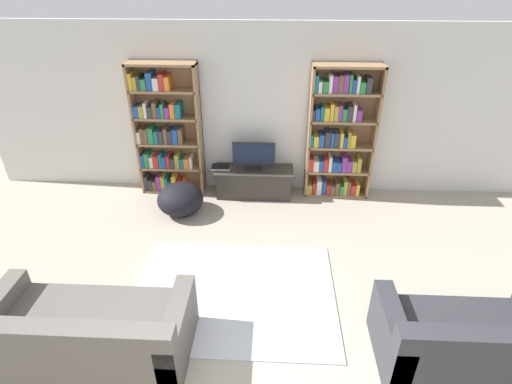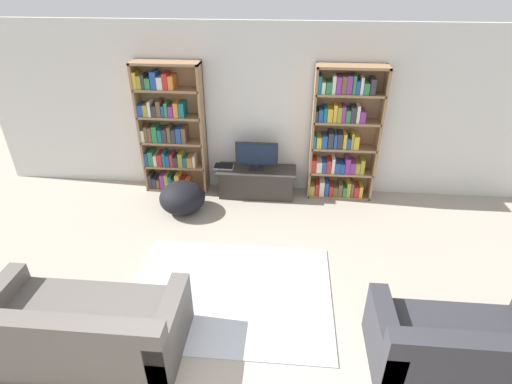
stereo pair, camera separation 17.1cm
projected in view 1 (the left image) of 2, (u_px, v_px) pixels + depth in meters
name	position (u px, v px, depth m)	size (l,w,h in m)	color
wall_back	(263.00, 112.00, 6.10)	(8.80, 0.06, 2.60)	silver
bookshelf_left	(166.00, 133.00, 6.17)	(1.01, 0.30, 2.06)	#93704C
bookshelf_right	(338.00, 136.00, 6.05)	(1.01, 0.30, 2.06)	#93704C
tv_stand	(254.00, 182.00, 6.40)	(1.24, 0.46, 0.45)	#332D28
television	(254.00, 155.00, 6.17)	(0.66, 0.16, 0.45)	black
laptop	(221.00, 167.00, 6.32)	(0.31, 0.22, 0.03)	#B7B7BC
area_rug	(234.00, 294.00, 4.55)	(2.29, 1.75, 0.02)	#B2B7C1
couch_left_sectional	(87.00, 335.00, 3.72)	(1.89, 0.93, 0.77)	#56514C
couch_right_sofa	(465.00, 345.00, 3.63)	(1.54, 0.88, 0.78)	#2D2D33
beanbag_ottoman	(180.00, 199.00, 5.93)	(0.68, 0.68, 0.46)	black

